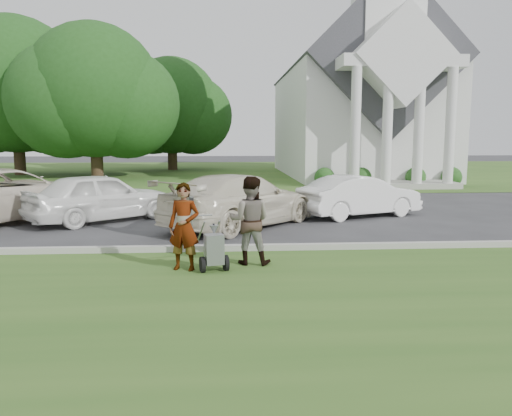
{
  "coord_description": "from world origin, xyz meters",
  "views": [
    {
      "loc": [
        0.11,
        -10.65,
        2.59
      ],
      "look_at": [
        0.8,
        0.0,
        1.08
      ],
      "focal_mm": 35.0,
      "sensor_mm": 36.0,
      "label": 1
    }
  ],
  "objects": [
    {
      "name": "car_b",
      "position": [
        -3.71,
        4.96,
        0.76
      ],
      "size": [
        4.6,
        4.26,
        1.53
      ],
      "primitive_type": "imported",
      "rotation": [
        0.0,
        0.0,
        2.27
      ],
      "color": "white",
      "rests_on": "ground"
    },
    {
      "name": "tree_left",
      "position": [
        -8.01,
        21.99,
        5.11
      ],
      "size": [
        10.63,
        8.4,
        9.71
      ],
      "color": "#332316",
      "rests_on": "ground"
    },
    {
      "name": "curb",
      "position": [
        0.0,
        0.55,
        0.07
      ],
      "size": [
        80.0,
        0.18,
        0.15
      ],
      "primitive_type": "cube",
      "color": "#9E9E93",
      "rests_on": "ground"
    },
    {
      "name": "grass_strip",
      "position": [
        0.0,
        -3.0,
        0.01
      ],
      "size": [
        80.0,
        7.0,
        0.01
      ],
      "primitive_type": "cube",
      "color": "#2E551D",
      "rests_on": "ground"
    },
    {
      "name": "tree_far",
      "position": [
        -14.01,
        24.99,
        5.69
      ],
      "size": [
        11.64,
        9.2,
        10.73
      ],
      "color": "#332316",
      "rests_on": "ground"
    },
    {
      "name": "tree_back",
      "position": [
        -4.01,
        29.99,
        4.73
      ],
      "size": [
        9.61,
        7.6,
        8.89
      ],
      "color": "#332316",
      "rests_on": "ground"
    },
    {
      "name": "parking_meter_near",
      "position": [
        -0.59,
        -0.02,
        0.85
      ],
      "size": [
        0.1,
        0.09,
        1.34
      ],
      "color": "gray",
      "rests_on": "ground"
    },
    {
      "name": "car_d",
      "position": [
        4.58,
        5.38,
        0.68
      ],
      "size": [
        4.36,
        2.87,
        1.36
      ],
      "primitive_type": "imported",
      "rotation": [
        0.0,
        0.0,
        1.95
      ],
      "color": "white",
      "rests_on": "ground"
    },
    {
      "name": "ground",
      "position": [
        0.0,
        0.0,
        0.0
      ],
      "size": [
        120.0,
        120.0,
        0.0
      ],
      "primitive_type": "plane",
      "color": "#333335",
      "rests_on": "ground"
    },
    {
      "name": "person_right",
      "position": [
        0.63,
        -0.65,
        0.9
      ],
      "size": [
        0.99,
        0.83,
        1.8
      ],
      "primitive_type": "imported",
      "rotation": [
        0.0,
        0.0,
        2.96
      ],
      "color": "#999999",
      "rests_on": "ground"
    },
    {
      "name": "church_lawn",
      "position": [
        0.0,
        27.0,
        0.01
      ],
      "size": [
        80.0,
        30.0,
        0.01
      ],
      "primitive_type": "cube",
      "color": "#2E551D",
      "rests_on": "ground"
    },
    {
      "name": "car_a",
      "position": [
        -6.71,
        5.38,
        0.83
      ],
      "size": [
        5.36,
        6.51,
        1.65
      ],
      "primitive_type": "imported",
      "rotation": [
        0.0,
        0.0,
        2.61
      ],
      "color": "beige",
      "rests_on": "ground"
    },
    {
      "name": "person_left",
      "position": [
        -0.67,
        -1.05,
        0.86
      ],
      "size": [
        0.71,
        0.57,
        1.71
      ],
      "primitive_type": "imported",
      "rotation": [
        0.0,
        0.0,
        -0.28
      ],
      "color": "#999999",
      "rests_on": "ground"
    },
    {
      "name": "car_c",
      "position": [
        0.58,
        3.76,
        0.77
      ],
      "size": [
        5.19,
        5.39,
        1.55
      ],
      "primitive_type": "imported",
      "rotation": [
        0.0,
        0.0,
        2.4
      ],
      "color": "beige",
      "rests_on": "ground"
    },
    {
      "name": "striping_cart",
      "position": [
        -0.09,
        -1.18,
        0.43
      ],
      "size": [
        0.68,
        1.14,
        0.99
      ],
      "rotation": [
        0.0,
        0.0,
        0.24
      ],
      "color": "black",
      "rests_on": "ground"
    },
    {
      "name": "church",
      "position": [
        9.0,
        23.11,
        5.94
      ],
      "size": [
        9.19,
        19.0,
        24.1
      ],
      "color": "white",
      "rests_on": "ground"
    }
  ]
}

